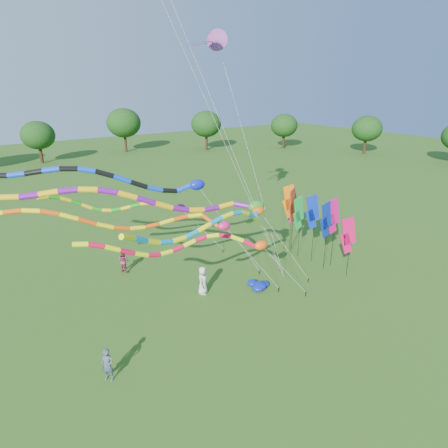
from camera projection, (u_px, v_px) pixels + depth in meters
ground at (301, 326)px, 19.61m from camera, size 160.00×160.00×0.00m
tree_ring at (354, 222)px, 18.30m from camera, size 113.02×116.92×9.71m
tube_kite_red at (201, 245)px, 18.56m from camera, size 12.03×2.14×6.27m
tube_kite_orange at (144, 221)px, 19.09m from camera, size 13.66×4.63×7.22m
tube_kite_purple at (174, 202)px, 19.50m from camera, size 15.30×5.39×8.00m
tube_kite_blue at (115, 180)px, 20.15m from camera, size 15.11×5.63×8.73m
tube_kite_cyan at (225, 221)px, 17.52m from camera, size 12.14×5.00×7.68m
tube_kite_green at (134, 206)px, 24.49m from camera, size 11.41×2.69×6.24m
delta_kite_high_c at (217, 40)px, 23.66m from camera, size 3.15×7.55×15.75m
banner_pole_red at (292, 206)px, 25.99m from camera, size 1.09×0.56×5.26m
banner_pole_orange at (289, 202)px, 26.60m from camera, size 1.14×0.40×5.35m
banner_pole_blue_a at (326, 220)px, 24.25m from camera, size 1.16×0.16×4.91m
banner_pole_magenta_b at (333, 216)px, 24.79m from camera, size 1.16×0.23×4.96m
banner_pole_magenta_a at (348, 236)px, 23.68m from camera, size 1.10×0.52×4.18m
banner_pole_violet at (291, 207)px, 27.54m from camera, size 1.13×0.43×4.72m
banner_pole_green at (299, 213)px, 26.41m from camera, size 1.16×0.18×4.61m
banner_pole_blue_b at (312, 212)px, 25.47m from camera, size 1.15×0.35×5.00m
blue_nylon_heap at (262, 282)px, 23.54m from camera, size 1.27×1.53×0.48m
person_a at (203, 280)px, 22.43m from camera, size 1.03×0.98×1.77m
person_b at (108, 365)px, 15.82m from camera, size 0.66×0.66×1.55m
person_c at (124, 261)px, 25.13m from camera, size 0.87×0.95×1.59m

